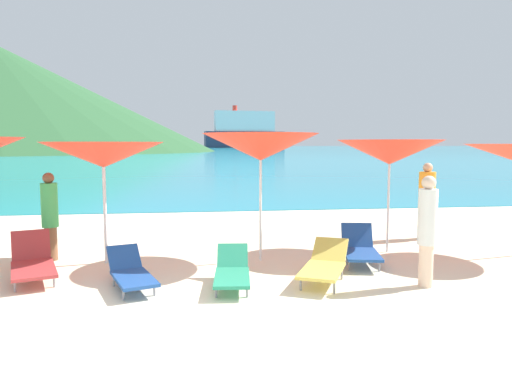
# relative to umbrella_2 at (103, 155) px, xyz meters

# --- Properties ---
(ground_plane) EXTENTS (50.00, 100.00, 0.30)m
(ground_plane) POSITION_rel_umbrella_2_xyz_m (1.47, 6.25, -2.15)
(ground_plane) COLOR beige
(ocean_water) EXTENTS (650.00, 440.00, 0.02)m
(ocean_water) POSITION_rel_umbrella_2_xyz_m (1.47, 226.41, -1.99)
(ocean_water) COLOR teal
(ocean_water) RESTS_ON ground_plane
(umbrella_2) EXTENTS (2.21, 2.21, 2.24)m
(umbrella_2) POSITION_rel_umbrella_2_xyz_m (0.00, 0.00, 0.00)
(umbrella_2) COLOR silver
(umbrella_2) RESTS_ON ground_plane
(umbrella_3) EXTENTS (2.24, 2.24, 2.40)m
(umbrella_3) POSITION_rel_umbrella_2_xyz_m (2.86, -0.20, 0.14)
(umbrella_3) COLOR silver
(umbrella_3) RESTS_ON ground_plane
(umbrella_4) EXTENTS (2.26, 2.26, 2.28)m
(umbrella_4) POSITION_rel_umbrella_2_xyz_m (5.53, 0.17, 0.03)
(umbrella_4) COLOR silver
(umbrella_4) RESTS_ON ground_plane
(lounge_chair_1) EXTENTS (0.84, 1.37, 0.68)m
(lounge_chair_1) POSITION_rel_umbrella_2_xyz_m (4.64, -0.70, -1.71)
(lounge_chair_1) COLOR #1E478C
(lounge_chair_1) RESTS_ON ground_plane
(lounge_chair_4) EXTENTS (1.10, 1.65, 0.72)m
(lounge_chair_4) POSITION_rel_umbrella_2_xyz_m (-0.99, -0.97, -1.71)
(lounge_chair_4) COLOR #A53333
(lounge_chair_4) RESTS_ON ground_plane
(lounge_chair_5) EXTENTS (0.64, 1.42, 0.55)m
(lounge_chair_5) POSITION_rel_umbrella_2_xyz_m (2.19, -1.79, -1.76)
(lounge_chair_5) COLOR #268C66
(lounge_chair_5) RESTS_ON ground_plane
(lounge_chair_6) EXTENTS (0.95, 1.51, 0.55)m
(lounge_chair_6) POSITION_rel_umbrella_2_xyz_m (0.65, -1.65, -1.76)
(lounge_chair_6) COLOR #1E478C
(lounge_chair_6) RESTS_ON ground_plane
(lounge_chair_7) EXTENTS (1.20, 1.66, 0.58)m
(lounge_chair_7) POSITION_rel_umbrella_2_xyz_m (3.69, -1.69, -1.72)
(lounge_chair_7) COLOR #D8BF4C
(lounge_chair_7) RESTS_ON ground_plane
(beachgoer_1) EXTENTS (0.37, 0.37, 1.77)m
(beachgoer_1) POSITION_rel_umbrella_2_xyz_m (6.97, 1.36, -1.07)
(beachgoer_1) COLOR #DBAA84
(beachgoer_1) RESTS_ON ground_plane
(beachgoer_2) EXTENTS (0.30, 0.30, 1.67)m
(beachgoer_2) POSITION_rel_umbrella_2_xyz_m (-1.07, 0.36, -1.11)
(beachgoer_2) COLOR brown
(beachgoer_2) RESTS_ON ground_plane
(beachgoer_4) EXTENTS (0.29, 0.29, 1.72)m
(beachgoer_4) POSITION_rel_umbrella_2_xyz_m (5.16, -2.17, -1.08)
(beachgoer_4) COLOR beige
(beachgoer_4) RESTS_ON ground_plane
(cruise_ship) EXTENTS (45.28, 12.54, 23.28)m
(cruise_ship) POSITION_rel_umbrella_2_xyz_m (30.79, 258.16, 6.98)
(cruise_ship) COLOR #262D47
(cruise_ship) RESTS_ON ocean_water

